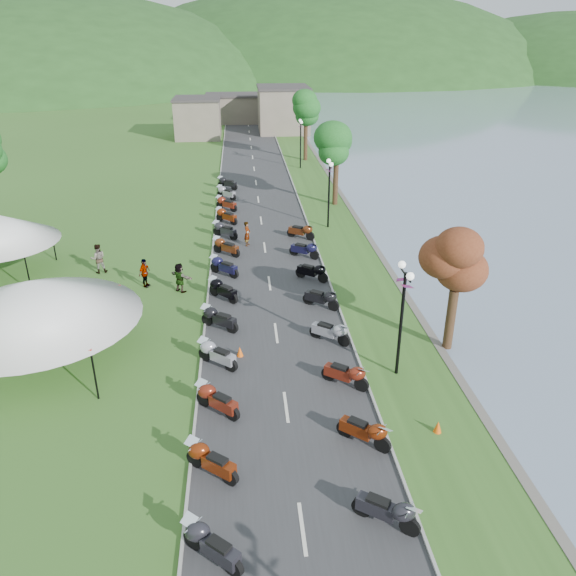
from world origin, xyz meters
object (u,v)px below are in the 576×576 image
object	(u,v)px
vendor_tent_main	(37,323)
pedestrian_b	(100,272)
pedestrian_a	(76,354)
pedestrian_c	(16,324)

from	to	relation	value
vendor_tent_main	pedestrian_b	xyz separation A→B (m)	(0.27, 10.27, -2.00)
pedestrian_a	pedestrian_b	xyz separation A→B (m)	(-0.96, 9.73, 0.00)
pedestrian_a	pedestrian_b	distance (m)	9.78
vendor_tent_main	pedestrian_c	size ratio (longest dim) A/B	3.14
vendor_tent_main	pedestrian_b	distance (m)	10.47
pedestrian_b	vendor_tent_main	bearing A→B (deg)	73.13
pedestrian_a	pedestrian_c	bearing A→B (deg)	75.66
vendor_tent_main	pedestrian_c	distance (m)	5.01
pedestrian_a	pedestrian_c	distance (m)	5.01
vendor_tent_main	pedestrian_a	distance (m)	2.41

